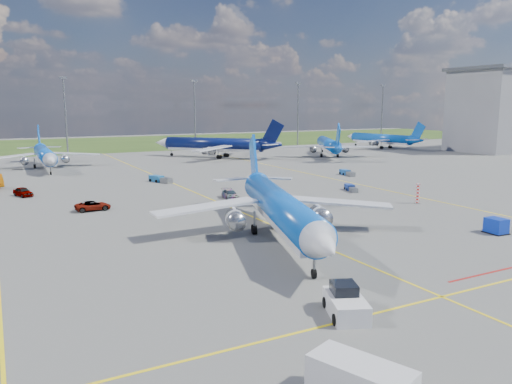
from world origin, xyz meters
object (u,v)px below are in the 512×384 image
bg_jet_nnw (46,169)px  warning_post (418,194)px  bg_jet_n (214,158)px  bg_jet_ene (381,148)px  main_airliner (280,239)px  bg_jet_ne (328,156)px  baggage_tug_e (347,173)px  baggage_tug_w (351,188)px  service_car_b (93,206)px  service_car_c (230,194)px  service_car_a (23,192)px  baggage_tug_c (160,179)px  uld_container (496,226)px  pushback_tug (345,303)px

bg_jet_nnw → warning_post: bearing=-56.9°
bg_jet_n → bg_jet_ene: 63.29m
bg_jet_nnw → main_airliner: size_ratio=0.91×
bg_jet_ne → baggage_tug_e: (-20.12, -34.23, 0.51)m
baggage_tug_w → main_airliner: bearing=-119.2°
service_car_b → baggage_tug_e: 54.88m
service_car_c → baggage_tug_e: 35.35m
warning_post → baggage_tug_w: 13.67m
bg_jet_nnw → bg_jet_ne: bg_jet_ne is taller
main_airliner → service_car_c: size_ratio=8.08×
bg_jet_ene → service_car_a: size_ratio=8.00×
bg_jet_ne → warning_post: bearing=92.5°
service_car_b → baggage_tug_w: (42.07, -3.89, -0.21)m
main_airliner → baggage_tug_c: size_ratio=7.15×
warning_post → service_car_c: (-23.16, 16.47, -0.80)m
baggage_tug_e → bg_jet_n: bearing=113.4°
bg_jet_ne → service_car_b: size_ratio=7.68×
bg_jet_n → uld_container: size_ratio=18.37×
service_car_c → main_airliner: bearing=-93.1°
bg_jet_ene → pushback_tug: size_ratio=5.54×
bg_jet_nnw → main_airliner: 80.01m
warning_post → baggage_tug_c: (-27.77, 38.34, -0.94)m
main_airliner → baggage_tug_e: bearing=61.8°
pushback_tug → baggage_tug_e: 71.83m
baggage_tug_e → service_car_c: bearing=-148.1°
uld_container → bg_jet_ne: bearing=68.9°
bg_jet_n → baggage_tug_e: (10.48, -46.17, 0.51)m
pushback_tug → baggage_tug_e: pushback_tug is taller
baggage_tug_c → bg_jet_ne: bearing=-0.1°
uld_container → baggage_tug_w: 30.90m
main_airliner → bg_jet_n: bearing=89.3°
service_car_c → uld_container: bearing=-52.9°
bg_jet_ne → baggage_tug_e: bearing=87.2°
baggage_tug_w → baggage_tug_c: 35.98m
bg_jet_n → baggage_tug_w: 61.97m
bg_jet_nnw → bg_jet_ne: size_ratio=0.95×
uld_container → service_car_b: size_ratio=0.45×
bg_jet_n → bg_jet_ne: bearing=116.2°
warning_post → bg_jet_ene: bg_jet_ene is taller
bg_jet_nnw → baggage_tug_e: bg_jet_nnw is taller
bg_jet_ene → baggage_tug_c: 98.67m
pushback_tug → baggage_tug_c: 65.86m
bg_jet_ne → baggage_tug_c: size_ratio=6.83×
bg_jet_n → main_airliner: size_ratio=1.04×
bg_jet_n → main_airliner: bearing=29.1°
warning_post → main_airliner: size_ratio=0.08×
service_car_a → baggage_tug_w: (50.02, -20.47, -0.28)m
bg_jet_ene → pushback_tug: bearing=40.1°
service_car_b → uld_container: bearing=-135.3°
baggage_tug_c → bg_jet_nnw: bearing=94.4°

